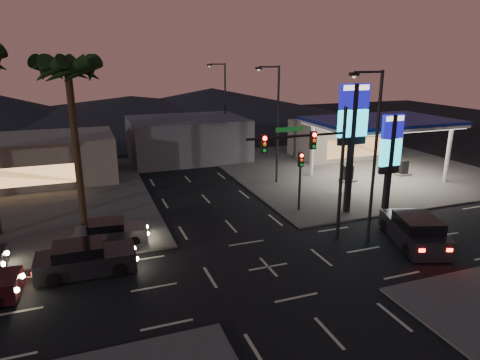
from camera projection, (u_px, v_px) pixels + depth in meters
name	position (u px, v px, depth m)	size (l,w,h in m)	color
ground	(268.00, 267.00, 22.57)	(140.00, 140.00, 0.00)	black
corner_lot_ne	(350.00, 168.00, 42.31)	(24.00, 24.00, 0.12)	#47443F
gas_station	(381.00, 123.00, 37.32)	(12.20, 8.20, 5.47)	silver
convenience_store	(341.00, 139.00, 46.95)	(10.00, 6.00, 4.00)	#726B5B
pylon_sign_tall	(353.00, 123.00, 28.59)	(2.20, 0.35, 9.00)	black
pylon_sign_short	(391.00, 149.00, 29.01)	(1.60, 0.35, 7.00)	black
traffic_signal_mast	(316.00, 157.00, 24.17)	(6.10, 0.39, 8.00)	black
pedestal_signal	(300.00, 172.00, 29.89)	(0.32, 0.39, 4.30)	black
streetlight_near	(373.00, 148.00, 24.16)	(2.14, 0.25, 10.00)	black
streetlight_mid	(276.00, 118.00, 35.87)	(2.14, 0.25, 10.00)	black
streetlight_far	(224.00, 102.00, 48.48)	(2.14, 0.25, 10.00)	black
palm_a	(69.00, 79.00, 25.51)	(4.41, 4.41, 10.86)	black
building_far_west	(19.00, 160.00, 37.16)	(16.00, 8.00, 4.00)	#726B5B
building_far_mid	(187.00, 139.00, 46.05)	(12.00, 9.00, 4.40)	#4C4C51
hill_right	(212.00, 102.00, 80.93)	(50.00, 50.00, 5.00)	black
hill_center	(131.00, 107.00, 76.06)	(60.00, 60.00, 4.00)	black
car_lane_a_front	(85.00, 259.00, 21.77)	(5.05, 2.22, 1.63)	black
car_lane_b_front	(110.00, 233.00, 25.35)	(4.36, 2.14, 1.38)	#4D4D4F
suv_station	(415.00, 231.00, 25.07)	(3.90, 5.87, 1.82)	black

